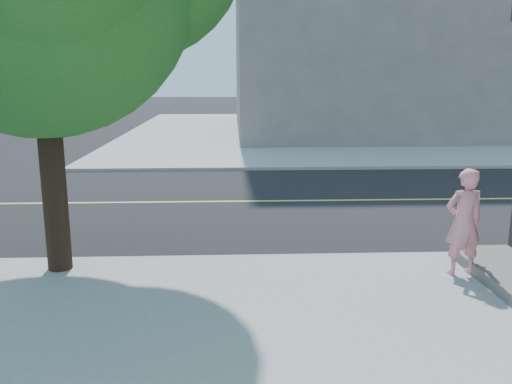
{
  "coord_description": "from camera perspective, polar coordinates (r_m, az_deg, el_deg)",
  "views": [
    {
      "loc": [
        4.68,
        -8.95,
        3.19
      ],
      "look_at": [
        5.06,
        -0.29,
        1.3
      ],
      "focal_mm": 37.91,
      "sensor_mm": 36.0,
      "label": 1
    }
  ],
  "objects": [
    {
      "name": "filler_ne",
      "position": [
        32.56,
        14.96,
        18.86
      ],
      "size": [
        18.0,
        16.0,
        14.0
      ],
      "primitive_type": "cube",
      "color": "slate",
      "rests_on": "sidewalk_ne"
    },
    {
      "name": "sidewalk_ne",
      "position": [
        31.85,
        13.66,
        6.34
      ],
      "size": [
        29.0,
        25.0,
        0.12
      ],
      "primitive_type": "cube",
      "color": "#9B9B9B",
      "rests_on": "ground"
    },
    {
      "name": "road_ew",
      "position": [
        14.59,
        -21.15,
        -1.14
      ],
      "size": [
        140.0,
        9.0,
        0.01
      ],
      "primitive_type": "cube",
      "color": "black",
      "rests_on": "ground"
    },
    {
      "name": "man_on_phone",
      "position": [
        8.95,
        21.07,
        -2.97
      ],
      "size": [
        0.66,
        0.48,
        1.68
      ],
      "primitive_type": "imported",
      "rotation": [
        0.0,
        0.0,
        3.27
      ],
      "color": "pink",
      "rests_on": "sidewalk_se"
    }
  ]
}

